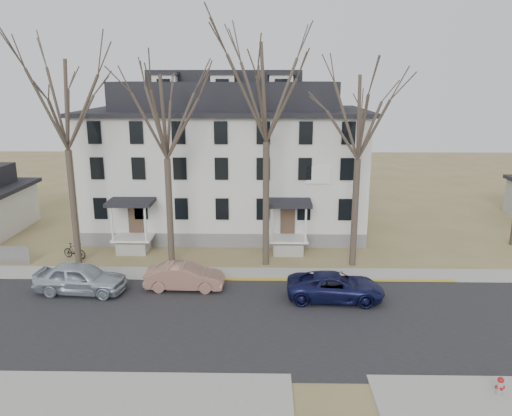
{
  "coord_description": "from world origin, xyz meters",
  "views": [
    {
      "loc": [
        0.94,
        -20.05,
        11.46
      ],
      "look_at": [
        0.4,
        9.0,
        3.91
      ],
      "focal_mm": 35.0,
      "sensor_mm": 36.0,
      "label": 1
    }
  ],
  "objects_px": {
    "tree_far_left": "(63,98)",
    "tree_mid_left": "(165,111)",
    "bicycle_right": "(75,252)",
    "car_tan": "(185,277)",
    "tree_mid_right": "(360,111)",
    "car_navy": "(335,287)",
    "bicycle_left": "(131,245)",
    "boarding_house": "(227,160)",
    "car_silver": "(81,279)",
    "fire_hydrant": "(500,387)",
    "tree_center": "(267,85)"
  },
  "relations": [
    {
      "from": "tree_mid_right",
      "to": "car_silver",
      "type": "distance_m",
      "value": 18.51
    },
    {
      "from": "tree_mid_left",
      "to": "bicycle_left",
      "type": "distance_m",
      "value": 10.0
    },
    {
      "from": "boarding_house",
      "to": "bicycle_left",
      "type": "distance_m",
      "value": 9.81
    },
    {
      "from": "tree_mid_left",
      "to": "bicycle_right",
      "type": "relative_size",
      "value": 7.5
    },
    {
      "from": "bicycle_right",
      "to": "fire_hydrant",
      "type": "height_order",
      "value": "bicycle_right"
    },
    {
      "from": "car_silver",
      "to": "bicycle_left",
      "type": "relative_size",
      "value": 3.0
    },
    {
      "from": "car_tan",
      "to": "bicycle_right",
      "type": "bearing_deg",
      "value": 60.54
    },
    {
      "from": "car_navy",
      "to": "tree_far_left",
      "type": "bearing_deg",
      "value": 74.69
    },
    {
      "from": "tree_mid_left",
      "to": "tree_mid_right",
      "type": "bearing_deg",
      "value": 0.0
    },
    {
      "from": "boarding_house",
      "to": "tree_mid_right",
      "type": "height_order",
      "value": "tree_mid_right"
    },
    {
      "from": "car_tan",
      "to": "bicycle_left",
      "type": "bearing_deg",
      "value": 37.4
    },
    {
      "from": "boarding_house",
      "to": "car_navy",
      "type": "distance_m",
      "value": 15.66
    },
    {
      "from": "tree_far_left",
      "to": "tree_center",
      "type": "relative_size",
      "value": 0.93
    },
    {
      "from": "tree_far_left",
      "to": "car_navy",
      "type": "relative_size",
      "value": 2.67
    },
    {
      "from": "boarding_house",
      "to": "tree_mid_left",
      "type": "xyz_separation_m",
      "value": [
        -3.0,
        -8.15,
        4.22
      ]
    },
    {
      "from": "tree_far_left",
      "to": "car_tan",
      "type": "distance_m",
      "value": 12.82
    },
    {
      "from": "tree_far_left",
      "to": "tree_mid_left",
      "type": "xyz_separation_m",
      "value": [
        6.0,
        0.0,
        -0.74
      ]
    },
    {
      "from": "tree_mid_right",
      "to": "fire_hydrant",
      "type": "distance_m",
      "value": 16.64
    },
    {
      "from": "tree_mid_left",
      "to": "tree_center",
      "type": "xyz_separation_m",
      "value": [
        6.0,
        0.0,
        1.48
      ]
    },
    {
      "from": "tree_center",
      "to": "fire_hydrant",
      "type": "height_order",
      "value": "tree_center"
    },
    {
      "from": "tree_far_left",
      "to": "bicycle_right",
      "type": "relative_size",
      "value": 8.08
    },
    {
      "from": "tree_mid_left",
      "to": "car_navy",
      "type": "distance_m",
      "value": 14.15
    },
    {
      "from": "tree_mid_left",
      "to": "fire_hydrant",
      "type": "relative_size",
      "value": 15.77
    },
    {
      "from": "car_silver",
      "to": "tree_center",
      "type": "bearing_deg",
      "value": -60.82
    },
    {
      "from": "tree_center",
      "to": "car_tan",
      "type": "relative_size",
      "value": 3.37
    },
    {
      "from": "tree_mid_right",
      "to": "tree_center",
      "type": "bearing_deg",
      "value": 180.0
    },
    {
      "from": "tree_mid_left",
      "to": "fire_hydrant",
      "type": "height_order",
      "value": "tree_mid_left"
    },
    {
      "from": "car_silver",
      "to": "bicycle_left",
      "type": "xyz_separation_m",
      "value": [
        0.94,
        6.98,
        -0.41
      ]
    },
    {
      "from": "car_navy",
      "to": "car_silver",
      "type": "bearing_deg",
      "value": 90.52
    },
    {
      "from": "bicycle_left",
      "to": "car_tan",
      "type": "bearing_deg",
      "value": -127.92
    },
    {
      "from": "tree_far_left",
      "to": "bicycle_left",
      "type": "relative_size",
      "value": 8.3
    },
    {
      "from": "fire_hydrant",
      "to": "tree_far_left",
      "type": "bearing_deg",
      "value": 146.85
    },
    {
      "from": "car_navy",
      "to": "bicycle_right",
      "type": "height_order",
      "value": "car_navy"
    },
    {
      "from": "boarding_house",
      "to": "tree_far_left",
      "type": "relative_size",
      "value": 1.52
    },
    {
      "from": "boarding_house",
      "to": "tree_mid_left",
      "type": "distance_m",
      "value": 9.66
    },
    {
      "from": "boarding_house",
      "to": "car_tan",
      "type": "xyz_separation_m",
      "value": [
        -1.54,
        -12.14,
        -4.66
      ]
    },
    {
      "from": "tree_mid_left",
      "to": "tree_mid_right",
      "type": "distance_m",
      "value": 11.5
    },
    {
      "from": "tree_mid_right",
      "to": "bicycle_right",
      "type": "xyz_separation_m",
      "value": [
        -18.01,
        0.73,
        -9.09
      ]
    },
    {
      "from": "tree_far_left",
      "to": "bicycle_left",
      "type": "bearing_deg",
      "value": 40.46
    },
    {
      "from": "boarding_house",
      "to": "tree_center",
      "type": "distance_m",
      "value": 10.39
    },
    {
      "from": "car_tan",
      "to": "bicycle_left",
      "type": "relative_size",
      "value": 2.64
    },
    {
      "from": "bicycle_left",
      "to": "tree_center",
      "type": "bearing_deg",
      "value": -88.66
    },
    {
      "from": "tree_mid_left",
      "to": "car_navy",
      "type": "height_order",
      "value": "tree_mid_left"
    },
    {
      "from": "tree_far_left",
      "to": "tree_mid_left",
      "type": "relative_size",
      "value": 1.08
    },
    {
      "from": "bicycle_left",
      "to": "tree_mid_right",
      "type": "bearing_deg",
      "value": -83.36
    },
    {
      "from": "car_tan",
      "to": "bicycle_right",
      "type": "height_order",
      "value": "car_tan"
    },
    {
      "from": "tree_center",
      "to": "bicycle_left",
      "type": "relative_size",
      "value": 8.89
    },
    {
      "from": "tree_mid_right",
      "to": "car_navy",
      "type": "height_order",
      "value": "tree_mid_right"
    },
    {
      "from": "boarding_house",
      "to": "tree_far_left",
      "type": "xyz_separation_m",
      "value": [
        -9.0,
        -8.15,
        4.96
      ]
    },
    {
      "from": "tree_center",
      "to": "bicycle_right",
      "type": "xyz_separation_m",
      "value": [
        -12.51,
        0.73,
        -10.57
      ]
    }
  ]
}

